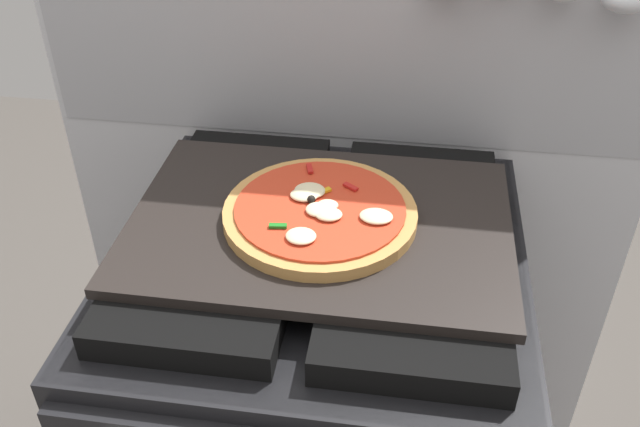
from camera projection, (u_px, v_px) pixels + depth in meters
kitchen_backsplash at (347, 170)px, 1.32m from camera, size 1.10×0.09×1.55m
stove at (320, 426)px, 1.25m from camera, size 0.60×0.64×0.90m
baking_tray at (320, 224)px, 0.99m from camera, size 0.54×0.38×0.02m
pizza_left at (320, 212)px, 0.98m from camera, size 0.27×0.27×0.03m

